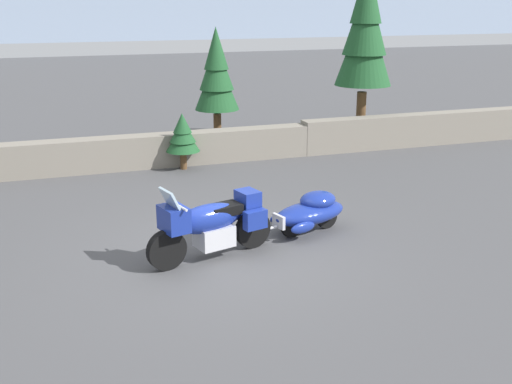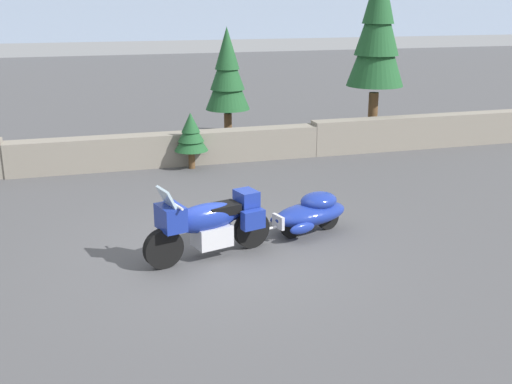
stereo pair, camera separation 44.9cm
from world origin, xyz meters
name	(u,v)px [view 2 (the right image)]	position (x,y,z in m)	size (l,w,h in m)	color
ground_plane	(222,254)	(0.00, 0.00, 0.00)	(80.00, 80.00, 0.00)	#4C4C4F
stone_guard_wall	(178,148)	(0.23, 6.09, 0.45)	(24.00, 0.58, 0.95)	gray
touring_motorcycle	(209,222)	(-0.23, -0.07, 0.62)	(2.26, 1.11, 1.33)	black
car_shaped_trailer	(311,212)	(1.80, 0.50, 0.41)	(2.22, 1.09, 0.76)	black
pine_tree_tall	(378,30)	(6.19, 6.94, 3.31)	(1.65, 1.65, 5.29)	brown
pine_tree_secondary	(227,73)	(1.96, 7.67, 2.14)	(1.27, 1.27, 3.42)	brown
pine_sapling_near	(191,134)	(0.51, 5.62, 0.90)	(0.86, 0.86, 1.44)	brown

